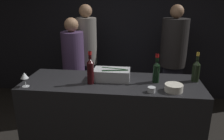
% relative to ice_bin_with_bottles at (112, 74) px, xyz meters
% --- Properties ---
extents(wall_back_chalkboard, '(6.40, 0.06, 2.80)m').
position_rel_ice_bin_with_bottles_xyz_m(wall_back_chalkboard, '(-0.00, 1.94, 0.29)').
color(wall_back_chalkboard, black).
rests_on(wall_back_chalkboard, ground_plane).
extents(bar_counter, '(1.93, 0.67, 1.04)m').
position_rel_ice_bin_with_bottles_xyz_m(bar_counter, '(-0.00, -0.05, -0.59)').
color(bar_counter, black).
rests_on(bar_counter, ground_plane).
extents(ice_bin_with_bottles, '(0.40, 0.23, 0.13)m').
position_rel_ice_bin_with_bottles_xyz_m(ice_bin_with_bottles, '(0.00, 0.00, 0.00)').
color(ice_bin_with_bottles, '#B7BABF').
rests_on(ice_bin_with_bottles, bar_counter).
extents(bowl_white, '(0.18, 0.18, 0.07)m').
position_rel_ice_bin_with_bottles_xyz_m(bowl_white, '(0.63, -0.24, -0.03)').
color(bowl_white, silver).
rests_on(bowl_white, bar_counter).
extents(wine_glass, '(0.08, 0.08, 0.15)m').
position_rel_ice_bin_with_bottles_xyz_m(wine_glass, '(-0.86, -0.30, 0.05)').
color(wine_glass, silver).
rests_on(wine_glass, bar_counter).
extents(candle_votive, '(0.08, 0.08, 0.05)m').
position_rel_ice_bin_with_bottles_xyz_m(candle_votive, '(0.41, -0.29, -0.04)').
color(candle_votive, silver).
rests_on(candle_votive, bar_counter).
extents(champagne_bottle, '(0.08, 0.08, 0.32)m').
position_rel_ice_bin_with_bottles_xyz_m(champagne_bottle, '(0.90, 0.06, 0.06)').
color(champagne_bottle, black).
rests_on(champagne_bottle, bar_counter).
extents(red_wine_bottle_tall, '(0.07, 0.07, 0.35)m').
position_rel_ice_bin_with_bottles_xyz_m(red_wine_bottle_tall, '(-0.21, -0.14, 0.08)').
color(red_wine_bottle_tall, black).
rests_on(red_wine_bottle_tall, bar_counter).
extents(red_wine_bottle_burgundy, '(0.07, 0.07, 0.31)m').
position_rel_ice_bin_with_bottles_xyz_m(red_wine_bottle_burgundy, '(0.47, -0.02, 0.07)').
color(red_wine_bottle_burgundy, black).
rests_on(red_wine_bottle_burgundy, bar_counter).
extents(person_in_hoodie, '(0.34, 0.34, 1.81)m').
position_rel_ice_bin_with_bottles_xyz_m(person_in_hoodie, '(-0.58, 1.26, -0.08)').
color(person_in_hoodie, black).
rests_on(person_in_hoodie, ground_plane).
extents(person_blond_tee, '(0.42, 0.42, 1.82)m').
position_rel_ice_bin_with_bottles_xyz_m(person_blond_tee, '(0.84, 1.29, -0.10)').
color(person_blond_tee, black).
rests_on(person_blond_tee, ground_plane).
extents(person_grey_polo, '(0.34, 0.34, 1.63)m').
position_rel_ice_bin_with_bottles_xyz_m(person_grey_polo, '(-0.72, 0.91, -0.20)').
color(person_grey_polo, black).
rests_on(person_grey_polo, ground_plane).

